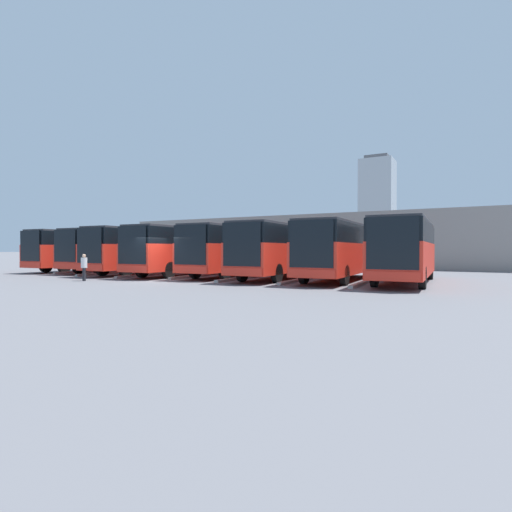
{
  "coord_description": "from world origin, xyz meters",
  "views": [
    {
      "loc": [
        -15.86,
        17.35,
        1.79
      ],
      "look_at": [
        -3.52,
        -5.29,
        1.38
      ],
      "focal_mm": 28.0,
      "sensor_mm": 36.0,
      "label": 1
    }
  ],
  "objects_px": {
    "bus_5": "(147,249)",
    "bus_3": "(236,249)",
    "bus_2": "(282,249)",
    "bus_6": "(122,249)",
    "bus_1": "(340,249)",
    "bus_0": "(406,249)",
    "bus_4": "(186,249)",
    "bus_7": "(89,249)",
    "pedestrian": "(84,266)"
  },
  "relations": [
    {
      "from": "pedestrian",
      "to": "bus_7",
      "type": "bearing_deg",
      "value": 2.94
    },
    {
      "from": "bus_0",
      "to": "bus_6",
      "type": "relative_size",
      "value": 1.0
    },
    {
      "from": "bus_2",
      "to": "bus_7",
      "type": "height_order",
      "value": "same"
    },
    {
      "from": "bus_1",
      "to": "bus_3",
      "type": "bearing_deg",
      "value": -4.2
    },
    {
      "from": "bus_5",
      "to": "pedestrian",
      "type": "height_order",
      "value": "bus_5"
    },
    {
      "from": "bus_1",
      "to": "bus_5",
      "type": "xyz_separation_m",
      "value": [
        14.49,
        0.57,
        0.0
      ]
    },
    {
      "from": "bus_4",
      "to": "bus_7",
      "type": "height_order",
      "value": "same"
    },
    {
      "from": "pedestrian",
      "to": "bus_5",
      "type": "bearing_deg",
      "value": -32.66
    },
    {
      "from": "bus_6",
      "to": "pedestrian",
      "type": "xyz_separation_m",
      "value": [
        -5.38,
        7.78,
        -1.01
      ]
    },
    {
      "from": "bus_3",
      "to": "pedestrian",
      "type": "height_order",
      "value": "bus_3"
    },
    {
      "from": "bus_5",
      "to": "pedestrian",
      "type": "bearing_deg",
      "value": 102.16
    },
    {
      "from": "pedestrian",
      "to": "bus_1",
      "type": "bearing_deg",
      "value": -106.68
    },
    {
      "from": "bus_0",
      "to": "pedestrian",
      "type": "bearing_deg",
      "value": 22.1
    },
    {
      "from": "pedestrian",
      "to": "bus_6",
      "type": "bearing_deg",
      "value": -12.35
    },
    {
      "from": "bus_1",
      "to": "bus_5",
      "type": "height_order",
      "value": "same"
    },
    {
      "from": "bus_3",
      "to": "pedestrian",
      "type": "bearing_deg",
      "value": 52.35
    },
    {
      "from": "bus_6",
      "to": "bus_7",
      "type": "distance_m",
      "value": 3.63
    },
    {
      "from": "bus_1",
      "to": "bus_0",
      "type": "bearing_deg",
      "value": 176.78
    },
    {
      "from": "bus_3",
      "to": "pedestrian",
      "type": "xyz_separation_m",
      "value": [
        5.49,
        7.7,
        -1.01
      ]
    },
    {
      "from": "bus_7",
      "to": "bus_3",
      "type": "bearing_deg",
      "value": 178.33
    },
    {
      "from": "bus_0",
      "to": "bus_5",
      "type": "distance_m",
      "value": 18.11
    },
    {
      "from": "bus_1",
      "to": "bus_6",
      "type": "height_order",
      "value": "same"
    },
    {
      "from": "bus_3",
      "to": "bus_5",
      "type": "height_order",
      "value": "same"
    },
    {
      "from": "bus_1",
      "to": "bus_2",
      "type": "relative_size",
      "value": 1.0
    },
    {
      "from": "bus_0",
      "to": "bus_7",
      "type": "relative_size",
      "value": 1.0
    },
    {
      "from": "bus_0",
      "to": "bus_5",
      "type": "xyz_separation_m",
      "value": [
        18.11,
        0.5,
        0.0
      ]
    },
    {
      "from": "bus_7",
      "to": "bus_5",
      "type": "bearing_deg",
      "value": 172.33
    },
    {
      "from": "bus_4",
      "to": "bus_6",
      "type": "relative_size",
      "value": 1.0
    },
    {
      "from": "bus_0",
      "to": "bus_4",
      "type": "relative_size",
      "value": 1.0
    },
    {
      "from": "bus_0",
      "to": "bus_2",
      "type": "distance_m",
      "value": 7.24
    },
    {
      "from": "bus_5",
      "to": "bus_6",
      "type": "xyz_separation_m",
      "value": [
        3.62,
        -0.91,
        0.0
      ]
    },
    {
      "from": "bus_1",
      "to": "bus_2",
      "type": "height_order",
      "value": "same"
    },
    {
      "from": "bus_2",
      "to": "bus_3",
      "type": "distance_m",
      "value": 3.65
    },
    {
      "from": "bus_0",
      "to": "bus_1",
      "type": "bearing_deg",
      "value": -3.22
    },
    {
      "from": "bus_2",
      "to": "bus_7",
      "type": "relative_size",
      "value": 1.0
    },
    {
      "from": "bus_0",
      "to": "bus_4",
      "type": "bearing_deg",
      "value": -0.34
    },
    {
      "from": "bus_2",
      "to": "pedestrian",
      "type": "height_order",
      "value": "bus_2"
    },
    {
      "from": "bus_0",
      "to": "bus_7",
      "type": "xyz_separation_m",
      "value": [
        25.35,
        -0.2,
        0.0
      ]
    },
    {
      "from": "bus_4",
      "to": "bus_2",
      "type": "bearing_deg",
      "value": -179.62
    },
    {
      "from": "bus_5",
      "to": "bus_3",
      "type": "bearing_deg",
      "value": -175.67
    },
    {
      "from": "bus_2",
      "to": "bus_3",
      "type": "relative_size",
      "value": 1.0
    },
    {
      "from": "bus_1",
      "to": "bus_3",
      "type": "relative_size",
      "value": 1.0
    },
    {
      "from": "bus_2",
      "to": "bus_6",
      "type": "relative_size",
      "value": 1.0
    },
    {
      "from": "bus_4",
      "to": "bus_5",
      "type": "height_order",
      "value": "same"
    },
    {
      "from": "bus_7",
      "to": "bus_1",
      "type": "bearing_deg",
      "value": 177.49
    },
    {
      "from": "bus_1",
      "to": "bus_7",
      "type": "bearing_deg",
      "value": -2.51
    },
    {
      "from": "bus_6",
      "to": "pedestrian",
      "type": "distance_m",
      "value": 9.51
    },
    {
      "from": "bus_6",
      "to": "bus_2",
      "type": "bearing_deg",
      "value": 175.66
    },
    {
      "from": "bus_2",
      "to": "bus_6",
      "type": "bearing_deg",
      "value": -4.34
    },
    {
      "from": "bus_3",
      "to": "bus_7",
      "type": "bearing_deg",
      "value": -1.67
    }
  ]
}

